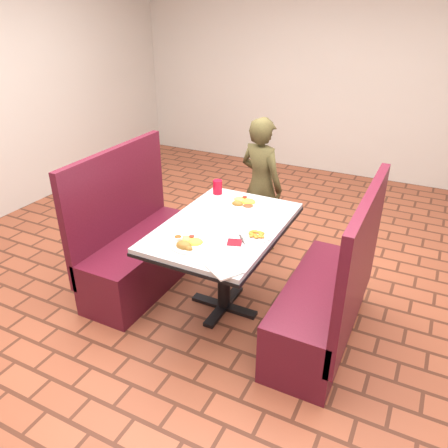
{
  "coord_description": "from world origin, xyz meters",
  "views": [
    {
      "loc": [
        1.26,
        -2.51,
        2.18
      ],
      "look_at": [
        0.0,
        0.0,
        0.75
      ],
      "focal_mm": 35.0,
      "sensor_mm": 36.0,
      "label": 1
    }
  ],
  "objects_px": {
    "dining_table": "(224,236)",
    "booth_bench_right": "(327,301)",
    "near_dinner_plate": "(188,242)",
    "red_tumbler": "(218,187)",
    "far_dinner_plate": "(244,202)",
    "diner_person": "(261,185)",
    "plantain_plate": "(257,235)",
    "booth_bench_left": "(139,249)"
  },
  "relations": [
    {
      "from": "dining_table",
      "to": "booth_bench_right",
      "type": "distance_m",
      "value": 0.86
    },
    {
      "from": "near_dinner_plate",
      "to": "red_tumbler",
      "type": "xyz_separation_m",
      "value": [
        -0.23,
        0.87,
        0.03
      ]
    },
    {
      "from": "far_dinner_plate",
      "to": "red_tumbler",
      "type": "height_order",
      "value": "red_tumbler"
    },
    {
      "from": "near_dinner_plate",
      "to": "red_tumbler",
      "type": "distance_m",
      "value": 0.9
    },
    {
      "from": "diner_person",
      "to": "red_tumbler",
      "type": "height_order",
      "value": "diner_person"
    },
    {
      "from": "dining_table",
      "to": "plantain_plate",
      "type": "bearing_deg",
      "value": -14.34
    },
    {
      "from": "booth_bench_left",
      "to": "far_dinner_plate",
      "type": "bearing_deg",
      "value": 25.41
    },
    {
      "from": "booth_bench_left",
      "to": "booth_bench_right",
      "type": "xyz_separation_m",
      "value": [
        1.6,
        0.0,
        0.0
      ]
    },
    {
      "from": "red_tumbler",
      "to": "near_dinner_plate",
      "type": "bearing_deg",
      "value": -74.92
    },
    {
      "from": "plantain_plate",
      "to": "booth_bench_right",
      "type": "bearing_deg",
      "value": 8.11
    },
    {
      "from": "diner_person",
      "to": "plantain_plate",
      "type": "bearing_deg",
      "value": 129.45
    },
    {
      "from": "far_dinner_plate",
      "to": "red_tumbler",
      "type": "distance_m",
      "value": 0.31
    },
    {
      "from": "booth_bench_left",
      "to": "plantain_plate",
      "type": "height_order",
      "value": "booth_bench_left"
    },
    {
      "from": "near_dinner_plate",
      "to": "plantain_plate",
      "type": "distance_m",
      "value": 0.47
    },
    {
      "from": "dining_table",
      "to": "plantain_plate",
      "type": "relative_size",
      "value": 6.12
    },
    {
      "from": "dining_table",
      "to": "red_tumbler",
      "type": "relative_size",
      "value": 10.39
    },
    {
      "from": "booth_bench_left",
      "to": "diner_person",
      "type": "bearing_deg",
      "value": 58.36
    },
    {
      "from": "dining_table",
      "to": "diner_person",
      "type": "bearing_deg",
      "value": 97.78
    },
    {
      "from": "diner_person",
      "to": "red_tumbler",
      "type": "relative_size",
      "value": 11.05
    },
    {
      "from": "booth_bench_right",
      "to": "plantain_plate",
      "type": "distance_m",
      "value": 0.68
    },
    {
      "from": "diner_person",
      "to": "far_dinner_plate",
      "type": "bearing_deg",
      "value": 119.52
    },
    {
      "from": "booth_bench_right",
      "to": "far_dinner_plate",
      "type": "bearing_deg",
      "value": 155.29
    },
    {
      "from": "far_dinner_plate",
      "to": "plantain_plate",
      "type": "relative_size",
      "value": 1.37
    },
    {
      "from": "booth_bench_left",
      "to": "plantain_plate",
      "type": "distance_m",
      "value": 1.17
    },
    {
      "from": "near_dinner_plate",
      "to": "plantain_plate",
      "type": "relative_size",
      "value": 1.27
    },
    {
      "from": "booth_bench_right",
      "to": "dining_table",
      "type": "bearing_deg",
      "value": 180.0
    },
    {
      "from": "booth_bench_left",
      "to": "near_dinner_plate",
      "type": "distance_m",
      "value": 0.94
    },
    {
      "from": "far_dinner_plate",
      "to": "dining_table",
      "type": "bearing_deg",
      "value": -88.03
    },
    {
      "from": "booth_bench_right",
      "to": "far_dinner_plate",
      "type": "relative_size",
      "value": 4.44
    },
    {
      "from": "far_dinner_plate",
      "to": "red_tumbler",
      "type": "xyz_separation_m",
      "value": [
        -0.29,
        0.11,
        0.03
      ]
    },
    {
      "from": "diner_person",
      "to": "booth_bench_left",
      "type": "bearing_deg",
      "value": 77.0
    },
    {
      "from": "far_dinner_plate",
      "to": "plantain_plate",
      "type": "height_order",
      "value": "far_dinner_plate"
    },
    {
      "from": "near_dinner_plate",
      "to": "far_dinner_plate",
      "type": "distance_m",
      "value": 0.76
    },
    {
      "from": "near_dinner_plate",
      "to": "booth_bench_left",
      "type": "bearing_deg",
      "value": 152.15
    },
    {
      "from": "dining_table",
      "to": "near_dinner_plate",
      "type": "xyz_separation_m",
      "value": [
        -0.07,
        -0.39,
        0.12
      ]
    },
    {
      "from": "far_dinner_plate",
      "to": "plantain_plate",
      "type": "xyz_separation_m",
      "value": [
        0.3,
        -0.45,
        -0.01
      ]
    },
    {
      "from": "near_dinner_plate",
      "to": "far_dinner_plate",
      "type": "relative_size",
      "value": 0.93
    },
    {
      "from": "booth_bench_left",
      "to": "plantain_plate",
      "type": "relative_size",
      "value": 6.06
    },
    {
      "from": "booth_bench_right",
      "to": "far_dinner_plate",
      "type": "distance_m",
      "value": 1.0
    },
    {
      "from": "booth_bench_right",
      "to": "near_dinner_plate",
      "type": "bearing_deg",
      "value": -156.03
    },
    {
      "from": "booth_bench_left",
      "to": "far_dinner_plate",
      "type": "distance_m",
      "value": 0.98
    },
    {
      "from": "booth_bench_right",
      "to": "near_dinner_plate",
      "type": "xyz_separation_m",
      "value": [
        -0.87,
        -0.39,
        0.45
      ]
    }
  ]
}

